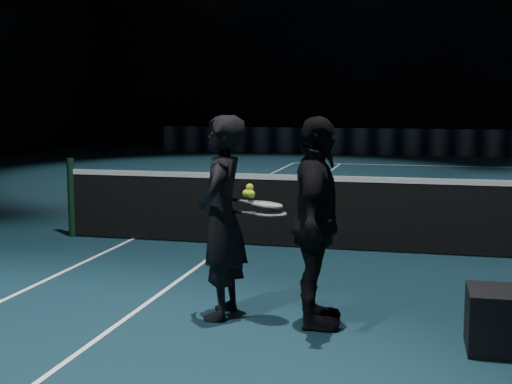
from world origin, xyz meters
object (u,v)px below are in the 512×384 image
player_b (316,223)px  racket_lower (270,214)px  tennis_balls (249,192)px  player_a (221,218)px  racket_upper (266,204)px

player_b → racket_lower: (-0.40, 0.03, 0.06)m
tennis_balls → player_a: bearing=176.7°
racket_lower → player_b: bearing=0.0°
player_b → racket_lower: player_b is taller
player_b → tennis_balls: 0.64m
player_b → racket_lower: size_ratio=2.62×
player_a → racket_upper: 0.42m
tennis_balls → racket_upper: bearing=9.2°
player_a → racket_upper: size_ratio=2.62×
racket_upper → tennis_balls: tennis_balls is taller
racket_upper → tennis_balls: size_ratio=5.67×
player_a → racket_upper: (0.40, 0.01, 0.13)m
player_b → racket_upper: size_ratio=2.62×
player_b → tennis_balls: player_b is taller
player_a → racket_upper: player_a is taller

